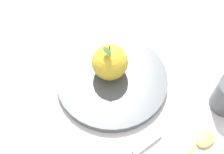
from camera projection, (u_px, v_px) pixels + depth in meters
ground_plane at (122, 91)px, 0.68m from camera, size 2.40×2.40×0.00m
dinner_plate at (112, 79)px, 0.69m from camera, size 0.27×0.27×0.02m
apple at (110, 62)px, 0.66m from camera, size 0.08×0.08×0.10m
knife at (162, 132)px, 0.62m from camera, size 0.19×0.09×0.01m
spoon at (198, 145)px, 0.61m from camera, size 0.18×0.09×0.01m
linen_napkin at (71, 48)px, 0.75m from camera, size 0.22×0.19×0.00m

